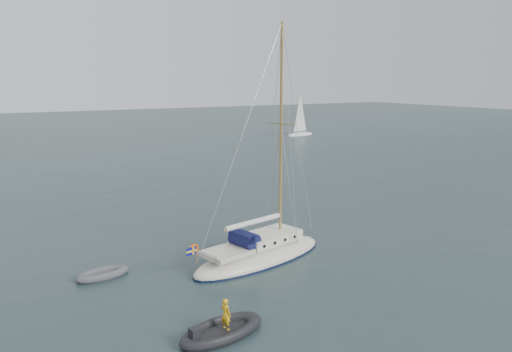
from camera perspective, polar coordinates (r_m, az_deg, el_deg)
ground at (r=29.97m, az=2.22°, el=-9.32°), size 300.00×300.00×0.00m
sailboat at (r=29.26m, az=0.46°, el=-7.60°), size 9.95×2.98×14.18m
dinghy at (r=28.34m, az=-17.13°, el=-10.66°), size 2.92×1.32×0.42m
rib at (r=21.57m, az=-3.95°, el=-17.14°), size 4.02×1.83×1.58m
distant_yacht_b at (r=94.25m, az=5.07°, el=6.91°), size 6.59×3.52×8.73m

